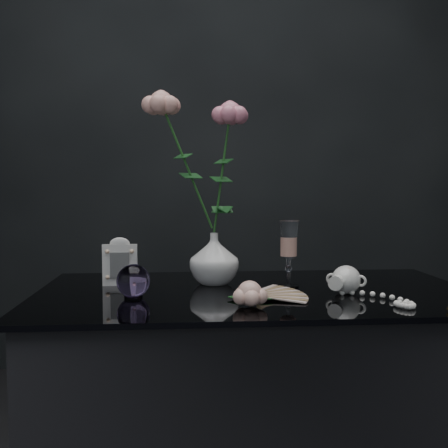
{
  "coord_description": "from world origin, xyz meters",
  "views": [
    {
      "loc": [
        -0.18,
        -1.19,
        1.01
      ],
      "look_at": [
        -0.08,
        0.07,
        0.92
      ],
      "focal_mm": 42.0,
      "sensor_mm": 36.0,
      "label": 1
    }
  ],
  "objects_px": {
    "picture_frame": "(120,261)",
    "pearl_jar": "(346,279)",
    "loose_rose": "(250,294)",
    "paperweight": "(133,281)",
    "vase": "(214,259)",
    "wine_glass": "(289,254)"
  },
  "relations": [
    {
      "from": "wine_glass",
      "to": "vase",
      "type": "bearing_deg",
      "value": 161.82
    },
    {
      "from": "loose_rose",
      "to": "pearl_jar",
      "type": "distance_m",
      "value": 0.27
    },
    {
      "from": "picture_frame",
      "to": "loose_rose",
      "type": "relative_size",
      "value": 0.76
    },
    {
      "from": "loose_rose",
      "to": "pearl_jar",
      "type": "height_order",
      "value": "pearl_jar"
    },
    {
      "from": "picture_frame",
      "to": "pearl_jar",
      "type": "height_order",
      "value": "picture_frame"
    },
    {
      "from": "picture_frame",
      "to": "loose_rose",
      "type": "bearing_deg",
      "value": -42.6
    },
    {
      "from": "picture_frame",
      "to": "paperweight",
      "type": "relative_size",
      "value": 1.61
    },
    {
      "from": "vase",
      "to": "loose_rose",
      "type": "relative_size",
      "value": 0.82
    },
    {
      "from": "loose_rose",
      "to": "pearl_jar",
      "type": "relative_size",
      "value": 0.66
    },
    {
      "from": "loose_rose",
      "to": "picture_frame",
      "type": "bearing_deg",
      "value": 153.23
    },
    {
      "from": "paperweight",
      "to": "picture_frame",
      "type": "bearing_deg",
      "value": 107.34
    },
    {
      "from": "vase",
      "to": "paperweight",
      "type": "bearing_deg",
      "value": -142.07
    },
    {
      "from": "paperweight",
      "to": "pearl_jar",
      "type": "relative_size",
      "value": 0.31
    },
    {
      "from": "wine_glass",
      "to": "picture_frame",
      "type": "bearing_deg",
      "value": 171.75
    },
    {
      "from": "paperweight",
      "to": "loose_rose",
      "type": "height_order",
      "value": "paperweight"
    },
    {
      "from": "picture_frame",
      "to": "paperweight",
      "type": "bearing_deg",
      "value": -73.7
    },
    {
      "from": "wine_glass",
      "to": "picture_frame",
      "type": "xyz_separation_m",
      "value": [
        -0.42,
        0.06,
        -0.02
      ]
    },
    {
      "from": "pearl_jar",
      "to": "vase",
      "type": "bearing_deg",
      "value": -175.82
    },
    {
      "from": "pearl_jar",
      "to": "wine_glass",
      "type": "bearing_deg",
      "value": 175.05
    },
    {
      "from": "loose_rose",
      "to": "pearl_jar",
      "type": "bearing_deg",
      "value": 41.13
    },
    {
      "from": "vase",
      "to": "pearl_jar",
      "type": "height_order",
      "value": "vase"
    },
    {
      "from": "picture_frame",
      "to": "loose_rose",
      "type": "height_order",
      "value": "picture_frame"
    }
  ]
}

